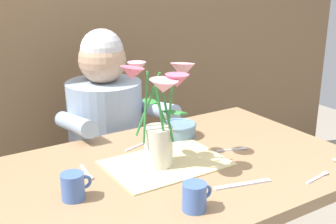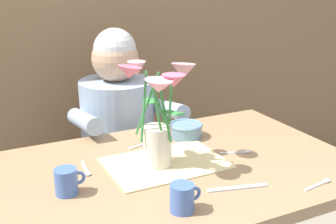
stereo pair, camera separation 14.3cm
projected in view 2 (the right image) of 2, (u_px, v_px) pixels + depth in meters
name	position (u px, v px, depth m)	size (l,w,h in m)	color
dining_table	(180.00, 191.00, 1.49)	(1.20, 0.80, 0.74)	#9E7A56
seated_person	(118.00, 150.00, 2.04)	(0.45, 0.47, 1.14)	#4C4C56
striped_placemat	(165.00, 163.00, 1.47)	(0.40, 0.28, 0.01)	beige
flower_vase	(159.00, 111.00, 1.39)	(0.29, 0.26, 0.36)	silver
ceramic_bowl	(186.00, 130.00, 1.70)	(0.14, 0.14, 0.06)	#6689A8
dinner_knife	(237.00, 188.00, 1.30)	(0.19, 0.02, 0.01)	silver
coffee_cup	(67.00, 181.00, 1.26)	(0.09, 0.07, 0.08)	#476BB7
tea_cup	(183.00, 198.00, 1.17)	(0.09, 0.07, 0.08)	#476BB7
spoon_0	(321.00, 183.00, 1.33)	(0.12, 0.03, 0.01)	silver
spoon_1	(86.00, 171.00, 1.41)	(0.03, 0.12, 0.01)	silver
spoon_2	(145.00, 143.00, 1.64)	(0.12, 0.05, 0.01)	silver
spoon_3	(241.00, 152.00, 1.56)	(0.12, 0.06, 0.01)	silver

